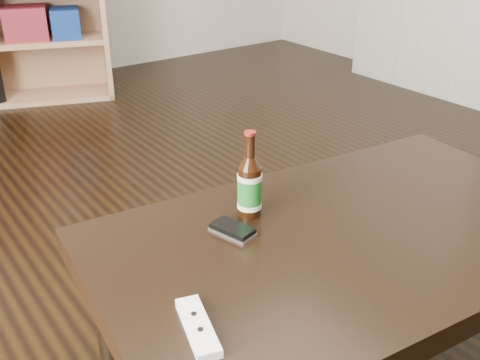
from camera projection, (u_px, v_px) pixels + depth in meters
floor at (284, 295)px, 1.90m from camera, size 5.00×6.00×0.01m
coffee_table at (348, 251)px, 1.41m from camera, size 1.33×0.86×0.47m
beer_bottle at (250, 187)px, 1.41m from camera, size 0.08×0.08×0.23m
phone at (233, 230)px, 1.36m from camera, size 0.08×0.12×0.02m
remote at (198, 327)px, 1.05m from camera, size 0.09×0.17×0.02m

